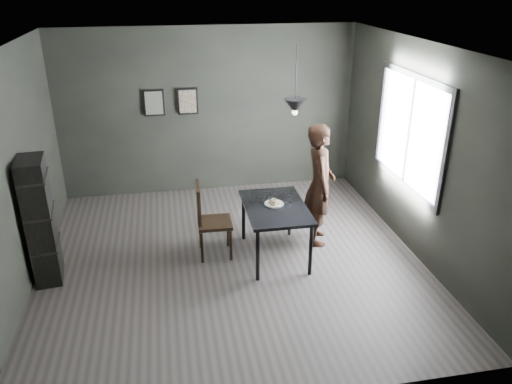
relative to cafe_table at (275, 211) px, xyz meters
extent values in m
plane|color=#383230|center=(-0.60, 0.00, -0.67)|extent=(5.00, 5.00, 0.00)
cube|color=black|center=(-0.60, 2.50, 0.73)|extent=(5.00, 0.10, 2.80)
cube|color=silver|center=(-0.60, 0.00, 2.13)|extent=(5.00, 5.00, 0.02)
cube|color=white|center=(1.88, 0.20, 0.93)|extent=(0.02, 1.80, 1.40)
cube|color=black|center=(1.87, 0.20, 0.93)|extent=(0.04, 1.96, 1.56)
cube|color=black|center=(0.00, 0.00, 0.06)|extent=(0.80, 1.20, 0.04)
cylinder|color=black|center=(-0.34, -0.54, -0.32)|extent=(0.05, 0.05, 0.71)
cylinder|color=black|center=(0.34, -0.54, -0.32)|extent=(0.05, 0.05, 0.71)
cylinder|color=black|center=(-0.34, 0.54, -0.32)|extent=(0.05, 0.05, 0.71)
cylinder|color=black|center=(0.34, 0.54, -0.32)|extent=(0.05, 0.05, 0.71)
cylinder|color=white|center=(-0.01, 0.04, 0.08)|extent=(0.23, 0.23, 0.01)
torus|color=beige|center=(0.03, 0.05, 0.11)|extent=(0.10, 0.10, 0.04)
torus|color=beige|center=(-0.03, 0.07, 0.11)|extent=(0.10, 0.10, 0.04)
torus|color=beige|center=(-0.02, 0.00, 0.11)|extent=(0.10, 0.10, 0.04)
torus|color=beige|center=(-0.01, 0.04, 0.14)|extent=(0.13, 0.13, 0.05)
imported|color=black|center=(0.69, 0.31, 0.20)|extent=(0.54, 0.71, 1.74)
cube|color=black|center=(-0.79, 0.19, -0.19)|extent=(0.46, 0.46, 0.04)
cube|color=black|center=(-0.99, 0.20, 0.12)|extent=(0.06, 0.45, 0.49)
cylinder|color=black|center=(-0.99, 0.00, -0.45)|extent=(0.04, 0.04, 0.44)
cylinder|color=black|center=(-0.60, -0.01, -0.45)|extent=(0.04, 0.04, 0.44)
cylinder|color=black|center=(-0.97, 0.39, -0.45)|extent=(0.04, 0.04, 0.44)
cylinder|color=black|center=(-0.59, 0.38, -0.45)|extent=(0.04, 0.04, 0.44)
cube|color=black|center=(-2.92, 0.01, 0.13)|extent=(0.36, 0.57, 1.60)
cylinder|color=black|center=(0.25, 0.10, 1.75)|extent=(0.01, 0.01, 0.75)
cone|color=black|center=(0.25, 0.10, 1.38)|extent=(0.28, 0.28, 0.18)
sphere|color=#FFE0B2|center=(0.25, 0.10, 1.30)|extent=(0.07, 0.07, 0.07)
cube|color=black|center=(-1.50, 2.47, 0.93)|extent=(0.34, 0.03, 0.44)
cube|color=#395046|center=(-1.50, 2.45, 0.93)|extent=(0.28, 0.01, 0.38)
cube|color=black|center=(-0.95, 2.47, 0.93)|extent=(0.34, 0.03, 0.44)
cube|color=brown|center=(-0.95, 2.45, 0.93)|extent=(0.28, 0.01, 0.38)
camera|label=1|loc=(-1.34, -5.76, 2.90)|focal=35.00mm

